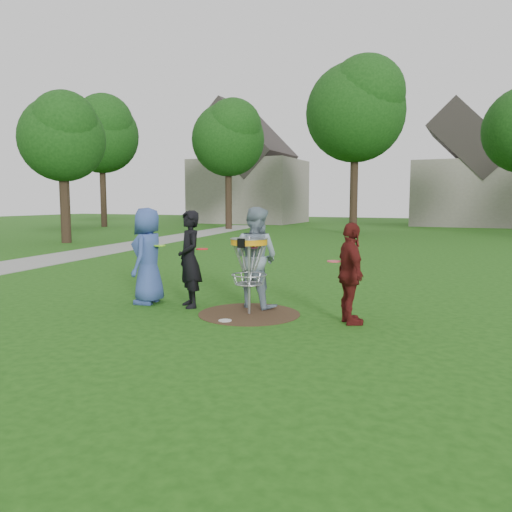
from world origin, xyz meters
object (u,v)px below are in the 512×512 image
at_px(player_black, 190,259).
at_px(player_grey, 256,257).
at_px(player_blue, 148,256).
at_px(player_maroon, 351,274).
at_px(disc_golf_basket, 249,257).

distance_m(player_black, player_grey, 1.23).
height_order(player_blue, player_maroon, player_blue).
bearing_deg(player_maroon, disc_golf_basket, 59.52).
relative_size(player_grey, player_maroon, 1.14).
height_order(player_grey, disc_golf_basket, player_grey).
bearing_deg(player_maroon, player_black, 57.49).
height_order(player_black, player_maroon, player_black).
distance_m(player_blue, player_maroon, 3.97).
height_order(player_grey, player_maroon, player_grey).
relative_size(player_maroon, disc_golf_basket, 1.19).
bearing_deg(player_grey, player_black, 36.04).
relative_size(player_blue, player_black, 1.03).
bearing_deg(player_black, player_grey, 66.91).
xyz_separation_m(player_blue, player_maroon, (3.97, -0.05, -0.11)).
bearing_deg(disc_golf_basket, player_maroon, 0.69).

